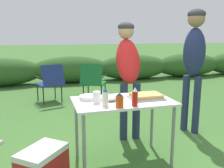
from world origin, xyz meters
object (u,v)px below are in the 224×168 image
at_px(mixing_bowl, 109,98).
at_px(mayo_bottle, 105,98).
at_px(hot_sauce_bottle, 120,100).
at_px(standing_person_in_olive_jacket, 194,55).
at_px(standing_person_in_red_jacket, 128,65).
at_px(camp_chair_green_behind_table, 51,81).
at_px(food_tray, 146,96).
at_px(folding_table, 123,107).
at_px(cooler_box, 43,165).
at_px(camp_chair_near_hedge, 93,80).
at_px(ketchup_bottle, 135,97).
at_px(paper_cup_stack, 97,97).
at_px(plate_stack, 89,97).

bearing_deg(mixing_bowl, mayo_bottle, -115.15).
xyz_separation_m(hot_sauce_bottle, standing_person_in_olive_jacket, (1.39, 0.84, 0.35)).
distance_m(standing_person_in_red_jacket, camp_chair_green_behind_table, 2.39).
bearing_deg(hot_sauce_bottle, food_tray, 31.79).
height_order(folding_table, cooler_box, folding_table).
bearing_deg(camp_chair_near_hedge, hot_sauce_bottle, -70.83).
bearing_deg(standing_person_in_red_jacket, food_tray, -90.00).
bearing_deg(hot_sauce_bottle, camp_chair_near_hedge, 83.56).
xyz_separation_m(ketchup_bottle, standing_person_in_red_jacket, (0.26, 0.95, 0.20)).
height_order(ketchup_bottle, standing_person_in_olive_jacket, standing_person_in_olive_jacket).
xyz_separation_m(standing_person_in_red_jacket, camp_chair_green_behind_table, (-0.99, 2.10, -0.56)).
bearing_deg(hot_sauce_bottle, mayo_bottle, 149.29).
xyz_separation_m(paper_cup_stack, hot_sauce_bottle, (0.18, -0.22, 0.01)).
height_order(mixing_bowl, camp_chair_near_hedge, camp_chair_near_hedge).
bearing_deg(camp_chair_near_hedge, ketchup_bottle, -67.59).
bearing_deg(cooler_box, camp_chair_near_hedge, -161.00).
distance_m(hot_sauce_bottle, cooler_box, 1.01).
height_order(plate_stack, standing_person_in_olive_jacket, standing_person_in_olive_jacket).
xyz_separation_m(mixing_bowl, cooler_box, (-0.75, -0.17, -0.60)).
height_order(standing_person_in_red_jacket, camp_chair_green_behind_table, standing_person_in_red_jacket).
bearing_deg(standing_person_in_red_jacket, ketchup_bottle, -102.79).
height_order(mixing_bowl, ketchup_bottle, ketchup_bottle).
height_order(mixing_bowl, hot_sauce_bottle, hot_sauce_bottle).
bearing_deg(camp_chair_near_hedge, cooler_box, -85.95).
relative_size(ketchup_bottle, hot_sauce_bottle, 1.30).
bearing_deg(folding_table, standing_person_in_olive_jacket, 24.90).
height_order(mixing_bowl, mayo_bottle, mayo_bottle).
bearing_deg(standing_person_in_red_jacket, plate_stack, -136.79).
bearing_deg(camp_chair_near_hedge, paper_cup_stack, -75.19).
bearing_deg(plate_stack, standing_person_in_olive_jacket, 15.54).
height_order(paper_cup_stack, cooler_box, paper_cup_stack).
bearing_deg(mixing_bowl, camp_chair_green_behind_table, 100.88).
height_order(plate_stack, standing_person_in_red_jacket, standing_person_in_red_jacket).
bearing_deg(food_tray, cooler_box, -173.52).
xyz_separation_m(mixing_bowl, paper_cup_stack, (-0.16, -0.07, 0.03)).
relative_size(folding_table, camp_chair_green_behind_table, 1.32).
height_order(plate_stack, camp_chair_green_behind_table, camp_chair_green_behind_table).
distance_m(food_tray, standing_person_in_olive_jacket, 1.22).
height_order(food_tray, paper_cup_stack, paper_cup_stack).
height_order(food_tray, hot_sauce_bottle, hot_sauce_bottle).
relative_size(folding_table, plate_stack, 4.89).
xyz_separation_m(plate_stack, mayo_bottle, (0.11, -0.31, 0.07)).
height_order(paper_cup_stack, ketchup_bottle, ketchup_bottle).
bearing_deg(paper_cup_stack, standing_person_in_red_jacket, 50.33).
bearing_deg(paper_cup_stack, cooler_box, -169.75).
distance_m(food_tray, ketchup_bottle, 0.34).
distance_m(mixing_bowl, hot_sauce_bottle, 0.29).
distance_m(paper_cup_stack, mayo_bottle, 0.16).
relative_size(mixing_bowl, mayo_bottle, 0.99).
height_order(folding_table, mixing_bowl, mixing_bowl).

